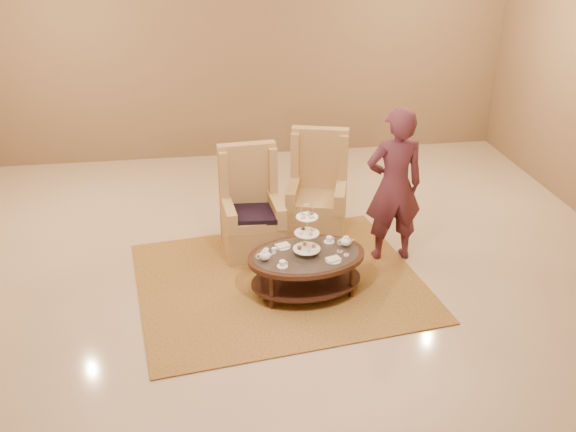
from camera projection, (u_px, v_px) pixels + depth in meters
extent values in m
plane|color=beige|center=(285.00, 288.00, 6.67)|extent=(8.00, 8.00, 0.00)
cube|color=white|center=(285.00, 288.00, 6.67)|extent=(8.00, 8.00, 0.02)
cube|color=#8C6D4C|center=(245.00, 42.00, 9.44)|extent=(8.00, 0.04, 3.50)
cube|color=#AE883D|center=(279.00, 281.00, 6.78)|extent=(3.20, 2.78, 0.02)
cylinder|color=black|center=(272.00, 292.00, 6.24)|extent=(0.05, 0.05, 0.39)
cylinder|color=black|center=(352.00, 281.00, 6.43)|extent=(0.05, 0.05, 0.39)
cylinder|color=black|center=(262.00, 270.00, 6.62)|extent=(0.05, 0.05, 0.39)
cylinder|color=black|center=(338.00, 260.00, 6.81)|extent=(0.05, 0.05, 0.39)
cylinder|color=silver|center=(307.00, 232.00, 6.31)|extent=(0.01, 0.01, 0.49)
torus|color=silver|center=(307.00, 210.00, 6.20)|extent=(0.13, 0.02, 0.13)
cylinder|color=white|center=(307.00, 249.00, 6.39)|extent=(0.30, 0.30, 0.01)
cylinder|color=white|center=(307.00, 233.00, 6.31)|extent=(0.27, 0.27, 0.01)
cylinder|color=white|center=(307.00, 217.00, 6.23)|extent=(0.24, 0.24, 0.01)
cylinder|color=#DD7181|center=(314.00, 246.00, 6.40)|extent=(0.04, 0.04, 0.03)
cylinder|color=tan|center=(305.00, 243.00, 6.44)|extent=(0.04, 0.04, 0.03)
cylinder|color=brown|center=(299.00, 248.00, 6.36)|extent=(0.04, 0.04, 0.03)
cylinder|color=beige|center=(309.00, 250.00, 6.31)|extent=(0.04, 0.04, 0.03)
ellipsoid|color=tan|center=(313.00, 230.00, 6.33)|extent=(0.05, 0.05, 0.03)
ellipsoid|color=brown|center=(303.00, 229.00, 6.35)|extent=(0.05, 0.05, 0.03)
ellipsoid|color=beige|center=(301.00, 233.00, 6.27)|extent=(0.05, 0.05, 0.03)
ellipsoid|color=#DD7181|center=(311.00, 234.00, 6.25)|extent=(0.05, 0.05, 0.03)
cube|color=brown|center=(311.00, 214.00, 6.27)|extent=(0.05, 0.03, 0.02)
cube|color=beige|center=(302.00, 214.00, 6.26)|extent=(0.05, 0.03, 0.02)
cube|color=#DD7181|center=(303.00, 218.00, 6.18)|extent=(0.05, 0.03, 0.02)
cube|color=tan|center=(312.00, 217.00, 6.19)|extent=(0.05, 0.03, 0.02)
ellipsoid|color=white|center=(265.00, 256.00, 6.27)|extent=(0.13, 0.13, 0.09)
cylinder|color=white|center=(265.00, 251.00, 6.25)|extent=(0.06, 0.06, 0.01)
sphere|color=white|center=(265.00, 250.00, 6.25)|extent=(0.02, 0.02, 0.02)
cone|color=white|center=(272.00, 254.00, 6.29)|extent=(0.07, 0.03, 0.05)
torus|color=white|center=(259.00, 256.00, 6.26)|extent=(0.07, 0.02, 0.07)
ellipsoid|color=white|center=(346.00, 242.00, 6.53)|extent=(0.13, 0.13, 0.09)
cylinder|color=white|center=(346.00, 237.00, 6.51)|extent=(0.06, 0.06, 0.01)
sphere|color=white|center=(346.00, 236.00, 6.50)|extent=(0.02, 0.02, 0.02)
cone|color=white|center=(353.00, 240.00, 6.55)|extent=(0.07, 0.03, 0.05)
torus|color=white|center=(340.00, 242.00, 6.52)|extent=(0.07, 0.02, 0.07)
cylinder|color=white|center=(282.00, 266.00, 6.19)|extent=(0.12, 0.12, 0.01)
cylinder|color=white|center=(282.00, 263.00, 6.18)|extent=(0.07, 0.07, 0.05)
torus|color=white|center=(286.00, 263.00, 6.19)|extent=(0.04, 0.01, 0.04)
cylinder|color=white|center=(329.00, 242.00, 6.63)|extent=(0.12, 0.12, 0.01)
cylinder|color=white|center=(329.00, 239.00, 6.62)|extent=(0.07, 0.07, 0.05)
torus|color=white|center=(333.00, 239.00, 6.63)|extent=(0.04, 0.01, 0.04)
cylinder|color=white|center=(283.00, 247.00, 6.54)|extent=(0.17, 0.17, 0.01)
cube|color=beige|center=(283.00, 246.00, 6.53)|extent=(0.16, 0.14, 0.02)
cylinder|color=white|center=(333.00, 260.00, 6.29)|extent=(0.17, 0.17, 0.01)
cube|color=beige|center=(333.00, 259.00, 6.29)|extent=(0.16, 0.14, 0.02)
cylinder|color=white|center=(274.00, 251.00, 6.41)|extent=(0.05, 0.05, 0.06)
cylinder|color=white|center=(346.00, 255.00, 6.38)|extent=(0.06, 0.06, 0.01)
cylinder|color=#DD7181|center=(346.00, 254.00, 6.37)|extent=(0.04, 0.04, 0.01)
cylinder|color=white|center=(340.00, 251.00, 6.44)|extent=(0.06, 0.06, 0.01)
cylinder|color=brown|center=(340.00, 250.00, 6.44)|extent=(0.04, 0.04, 0.01)
cylinder|color=white|center=(266.00, 249.00, 6.48)|extent=(0.06, 0.06, 0.01)
cylinder|color=beige|center=(266.00, 249.00, 6.47)|extent=(0.04, 0.04, 0.01)
cube|color=tan|center=(253.00, 235.00, 7.31)|extent=(0.70, 0.70, 0.39)
cube|color=tan|center=(253.00, 218.00, 7.16)|extent=(0.59, 0.59, 0.09)
cube|color=tan|center=(248.00, 193.00, 7.36)|extent=(0.66, 0.18, 1.21)
cube|color=tan|center=(223.00, 174.00, 7.15)|extent=(0.11, 0.21, 0.56)
cube|color=tan|center=(272.00, 170.00, 7.26)|extent=(0.11, 0.21, 0.56)
cube|color=tan|center=(229.00, 215.00, 7.07)|extent=(0.16, 0.59, 0.24)
cube|color=tan|center=(277.00, 210.00, 7.18)|extent=(0.16, 0.59, 0.24)
cube|color=black|center=(253.00, 214.00, 7.11)|extent=(0.54, 0.50, 0.06)
cube|color=tan|center=(317.00, 218.00, 7.69)|extent=(0.83, 0.83, 0.40)
cube|color=tan|center=(317.00, 201.00, 7.54)|extent=(0.70, 0.70, 0.10)
cube|color=tan|center=(319.00, 177.00, 7.75)|extent=(0.68, 0.31, 1.24)
cube|color=tan|center=(296.00, 155.00, 7.62)|extent=(0.15, 0.23, 0.57)
cube|color=tan|center=(344.00, 157.00, 7.56)|extent=(0.15, 0.23, 0.57)
cube|color=tan|center=(293.00, 194.00, 7.54)|extent=(0.28, 0.61, 0.25)
cube|color=tan|center=(340.00, 196.00, 7.47)|extent=(0.28, 0.61, 0.25)
imported|color=#51222F|center=(394.00, 186.00, 6.88)|extent=(0.64, 0.43, 1.74)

